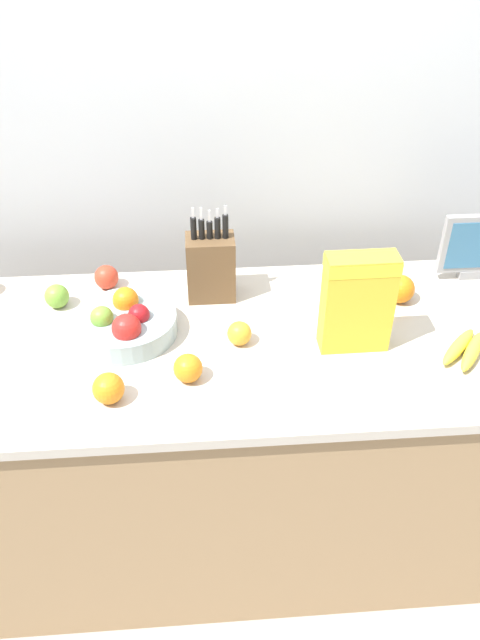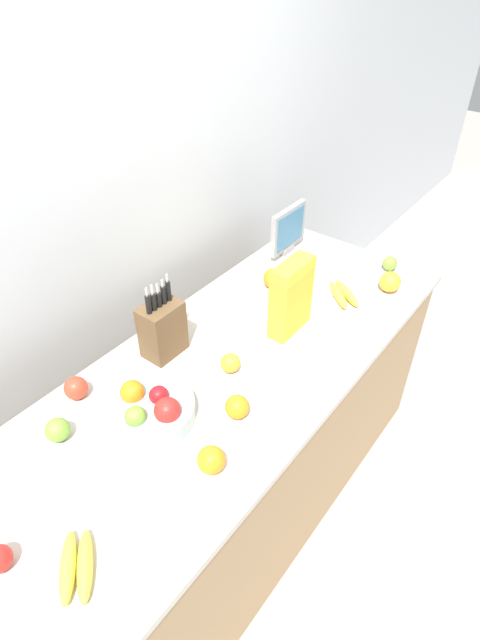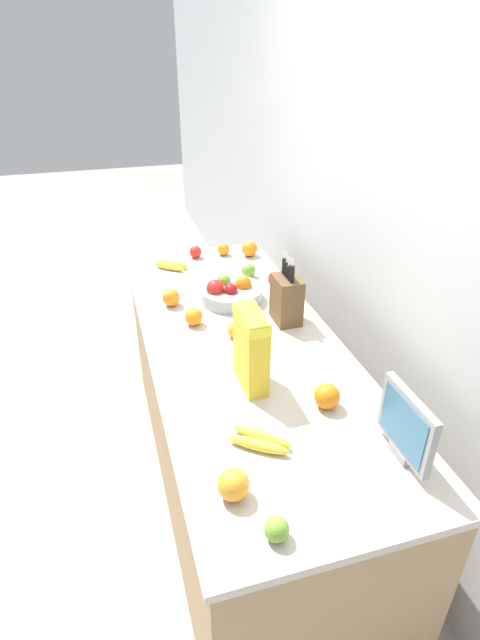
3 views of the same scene
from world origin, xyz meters
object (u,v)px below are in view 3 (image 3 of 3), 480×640
small_monitor (406,426)px  orange_back_center (223,249)px  banana_bunch_right (260,440)px  orange_front_center (171,298)px  fruit_bowl (230,292)px  orange_front_right (194,317)px  banana_bunch_left (171,265)px  orange_mid_right (235,330)px  orange_near_bowl (250,249)px  apple_rear (277,529)px  cereal_box (251,346)px  apple_by_knife_block (195,252)px  apple_middle (249,270)px  apple_near_bananas (275,279)px  orange_by_cereal (233,485)px  knife_block (287,299)px  orange_front_left (327,396)px

small_monitor → orange_back_center: size_ratio=3.51×
banana_bunch_right → orange_front_center: bearing=-173.4°
fruit_bowl → orange_front_right: bearing=-49.8°
banana_bunch_left → orange_back_center: orange_back_center is taller
fruit_bowl → orange_mid_right: 0.33m
small_monitor → orange_near_bowl: 1.60m
orange_near_bowl → apple_rear: bearing=-15.1°
cereal_box → orange_front_center: 0.70m
banana_bunch_right → orange_near_bowl: (-1.43, 0.41, 0.03)m
cereal_box → orange_mid_right: (-0.32, 0.03, -0.12)m
small_monitor → banana_bunch_left: bearing=-164.6°
orange_front_center → orange_near_bowl: bearing=131.5°
orange_near_bowl → apple_by_knife_block: bearing=-101.6°
orange_front_center → orange_front_right: (0.20, 0.06, -0.00)m
apple_middle → apple_near_bananas: bearing=34.0°
apple_by_knife_block → orange_mid_right: 0.87m
banana_bunch_right → orange_front_right: orange_front_right is taller
apple_by_knife_block → orange_by_cereal: 1.68m
small_monitor → cereal_box: bearing=-145.7°
cereal_box → apple_near_bananas: bearing=153.3°
fruit_bowl → orange_front_center: 0.28m
knife_block → orange_back_center: knife_block is taller
apple_near_bananas → apple_by_knife_block: (-0.47, -0.31, -0.00)m
apple_rear → orange_by_cereal: 0.17m
apple_by_knife_block → orange_front_right: (0.72, -0.16, 0.01)m
apple_near_bananas → cereal_box: bearing=-26.1°
apple_near_bananas → orange_front_right: (0.26, -0.47, 0.00)m
orange_mid_right → apple_middle: bearing=157.6°
banana_bunch_right → orange_front_left: bearing=112.2°
fruit_bowl → knife_block: bearing=35.5°
orange_front_left → fruit_bowl: bearing=-172.7°
banana_bunch_right → orange_front_right: 0.77m
apple_middle → small_monitor: bearing=2.7°
orange_mid_right → orange_near_bowl: bearing=158.9°
apple_near_bananas → orange_front_center: bearing=-84.0°
small_monitor → fruit_bowl: bearing=-168.8°
cereal_box → orange_by_cereal: (0.47, -0.20, -0.12)m
orange_near_bowl → knife_block: bearing=-4.8°
apple_rear → orange_near_bowl: orange_near_bowl is taller
knife_block → apple_rear: knife_block is taller
fruit_bowl → apple_near_bananas: (-0.08, 0.25, -0.00)m
knife_block → orange_front_center: (-0.28, -0.46, -0.07)m
orange_by_cereal → orange_back_center: (-1.65, 0.40, -0.01)m
apple_by_knife_block → orange_front_center: orange_front_center is taller
banana_bunch_left → banana_bunch_right: bearing=1.7°
orange_front_left → cereal_box: bearing=-133.2°
orange_front_center → orange_by_cereal: size_ratio=0.92×
knife_block → cereal_box: size_ratio=1.06×
fruit_bowl → apple_middle: (-0.22, 0.16, -0.00)m
fruit_bowl → orange_near_bowl: (-0.48, 0.24, 0.00)m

